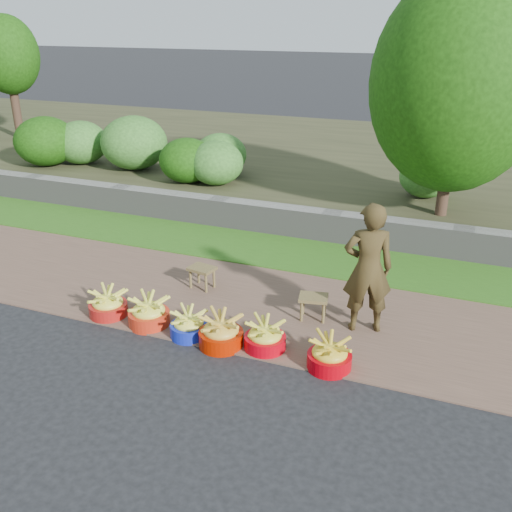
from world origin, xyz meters
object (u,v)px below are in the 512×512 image
at_px(basin_d, 221,332).
at_px(basin_f, 330,355).
at_px(stool_left, 202,271).
at_px(basin_a, 108,305).
at_px(vendor_woman, 368,268).
at_px(basin_b, 149,313).
at_px(basin_e, 265,337).
at_px(basin_c, 189,325).
at_px(stool_right, 313,301).

xyz_separation_m(basin_d, basin_f, (1.37, 0.02, -0.01)).
bearing_deg(basin_f, stool_left, 150.09).
relative_size(basin_a, basin_f, 1.00).
distance_m(basin_a, vendor_woman, 3.49).
distance_m(basin_d, basin_f, 1.37).
bearing_deg(basin_b, vendor_woman, 19.30).
bearing_deg(stool_left, basin_d, -55.23).
xyz_separation_m(basin_a, basin_e, (2.27, 0.00, -0.00)).
bearing_deg(stool_left, basin_a, -123.40).
distance_m(basin_d, stool_left, 1.64).
xyz_separation_m(basin_b, basin_c, (0.62, -0.06, -0.02)).
bearing_deg(vendor_woman, basin_d, 13.63).
xyz_separation_m(basin_e, basin_f, (0.83, -0.10, 0.00)).
xyz_separation_m(basin_b, vendor_woman, (2.65, 0.93, 0.69)).
xyz_separation_m(basin_b, stool_right, (1.96, 0.94, 0.10)).
bearing_deg(basin_c, stool_left, 109.54).
bearing_deg(basin_c, basin_a, 176.99).
relative_size(basin_a, basin_e, 1.01).
bearing_deg(stool_left, basin_e, -39.84).
relative_size(basin_c, basin_e, 0.94).
bearing_deg(basin_a, basin_c, -3.01).
distance_m(basin_d, stool_right, 1.36).
relative_size(basin_a, basin_d, 0.93).
bearing_deg(basin_a, vendor_woman, 15.54).
distance_m(stool_right, vendor_woman, 0.90).
bearing_deg(basin_a, basin_e, 0.01).
bearing_deg(basin_d, vendor_woman, 33.74).
height_order(basin_a, basin_f, same).
bearing_deg(basin_e, basin_b, -179.62).
height_order(basin_b, vendor_woman, vendor_woman).
distance_m(stool_left, stool_right, 1.83).
height_order(basin_b, basin_c, basin_b).
bearing_deg(basin_e, stool_left, 140.16).
height_order(basin_c, stool_left, basin_c).
distance_m(basin_e, stool_left, 1.91).
bearing_deg(basin_d, basin_a, 176.05).
distance_m(basin_e, stool_right, 0.99).
relative_size(basin_b, basin_f, 1.05).
height_order(basin_c, basin_f, basin_f).
relative_size(stool_left, vendor_woman, 0.25).
height_order(basin_e, basin_f, basin_f).
xyz_separation_m(stool_left, stool_right, (1.80, -0.30, 0.00)).
bearing_deg(basin_d, basin_c, 173.55).
distance_m(basin_f, stool_left, 2.66).
xyz_separation_m(basin_e, vendor_woman, (1.02, 0.92, 0.70)).
bearing_deg(stool_right, basin_c, -143.53).
xyz_separation_m(stool_right, vendor_woman, (0.68, -0.01, 0.59)).
xyz_separation_m(basin_a, stool_right, (2.61, 0.93, 0.11)).
height_order(stool_right, vendor_woman, vendor_woman).
height_order(stool_left, vendor_woman, vendor_woman).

